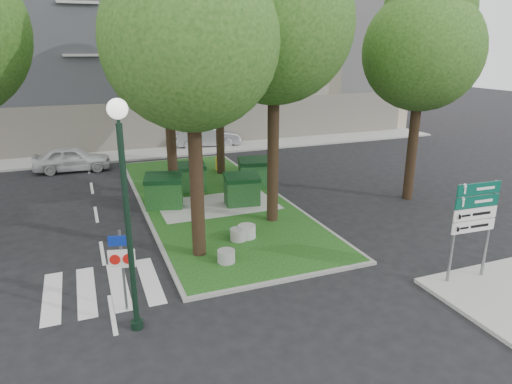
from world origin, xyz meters
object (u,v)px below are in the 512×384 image
bollard_left (226,256)px  litter_bin (219,164)px  dumpster_c (242,190)px  car_silver (207,136)px  tree_street_right (424,39)px  dumpster_b (190,177)px  tree_median_mid (167,39)px  dumpster_a (164,191)px  street_lamp (125,192)px  tree_median_far (219,12)px  traffic_sign_pole (122,260)px  directional_sign (474,216)px  dumpster_d (255,173)px  bollard_right (247,231)px  bollard_mid (238,234)px  car_white (72,159)px  tree_median_near_left (193,23)px  tree_median_near_right (276,7)px

bollard_left → litter_bin: bearing=74.1°
dumpster_c → car_silver: bearing=88.9°
tree_street_right → dumpster_b: (-9.18, 4.47, -6.22)m
tree_street_right → tree_median_mid: bearing=158.2°
tree_median_mid → dumpster_a: bearing=-117.6°
dumpster_b → street_lamp: bearing=-106.1°
dumpster_a → litter_bin: size_ratio=2.48×
tree_median_far → tree_median_mid: bearing=-136.8°
dumpster_a → traffic_sign_pole: traffic_sign_pole is taller
tree_median_mid → directional_sign: size_ratio=3.38×
dumpster_d → litter_bin: bearing=112.5°
bollard_right → tree_street_right: bearing=12.1°
bollard_mid → car_white: 13.86m
dumpster_a → bollard_left: (0.83, -5.99, -0.50)m
tree_median_far → bollard_right: tree_median_far is taller
bollard_left → directional_sign: 7.45m
directional_sign → dumpster_b: bearing=118.6°
dumpster_c → car_white: 11.43m
tree_median_mid → dumpster_c: size_ratio=6.23×
dumpster_a → dumpster_d: (4.69, 1.44, -0.01)m
dumpster_c → bollard_left: size_ratio=2.84×
tree_median_mid → dumpster_d: bearing=-0.6°
tree_median_far → bollard_left: tree_median_far is taller
dumpster_b → car_white: 8.21m
street_lamp → car_silver: size_ratio=1.25×
traffic_sign_pole → car_silver: bearing=82.1°
tree_median_far → dumpster_c: bearing=-98.2°
traffic_sign_pole → tree_street_right: bearing=34.2°
dumpster_c → bollard_left: 5.66m
tree_median_far → car_silver: 10.61m
car_white → car_silver: 9.49m
tree_median_mid → bollard_left: 10.01m
litter_bin → directional_sign: 15.06m
bollard_right → traffic_sign_pole: size_ratio=0.28×
tree_street_right → dumpster_d: size_ratio=5.84×
tree_median_near_left → dumpster_b: tree_median_near_left is taller
tree_median_far → dumpster_d: size_ratio=6.92×
dumpster_b → street_lamp: 11.44m
car_silver → dumpster_d: bearing=-176.4°
dumpster_c → litter_bin: size_ratio=2.21×
dumpster_d → bollard_left: dumpster_d is taller
tree_median_near_right → bollard_mid: bearing=-144.0°
car_silver → tree_median_far: bearing=176.9°
bollard_right → litter_bin: litter_bin is taller
tree_median_near_right → traffic_sign_pole: (-6.21, -4.47, -6.52)m
tree_median_mid → directional_sign: 13.66m
tree_median_near_left → dumpster_a: bearing=93.2°
tree_median_near_left → bollard_left: (0.55, -0.98, -7.00)m
car_white → tree_median_near_left: bearing=-159.2°
dumpster_b → street_lamp: (-3.88, -10.39, 2.79)m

